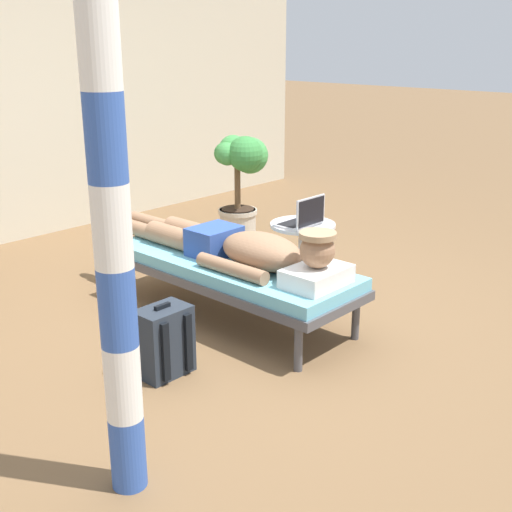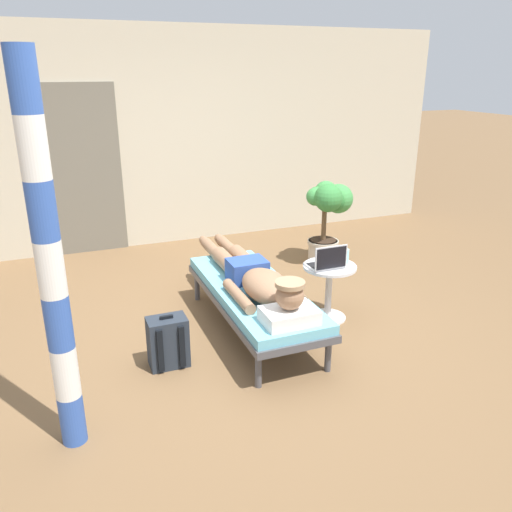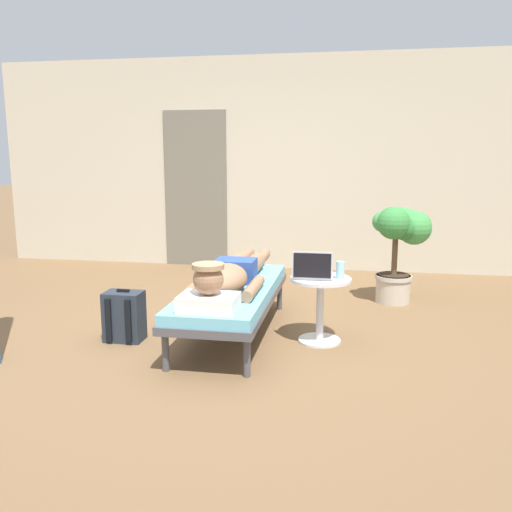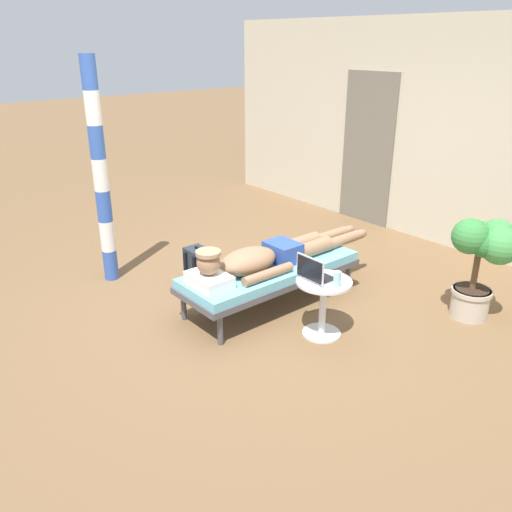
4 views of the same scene
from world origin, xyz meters
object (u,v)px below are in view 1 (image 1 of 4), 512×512
Objects in this scene: laptop at (303,218)px; backpack at (164,342)px; lounge_chair at (231,270)px; drink_glass at (317,211)px; potted_plant at (241,171)px; porch_post at (112,226)px; side_table at (302,245)px; person_reclining at (236,246)px.

laptop is 1.55m from backpack.
drink_glass reaches higher than lounge_chair.
drink_glass is 1.76m from backpack.
lounge_chair is 4.32× the size of backpack.
potted_plant reaches higher than lounge_chair.
lounge_chair is 5.91× the size of laptop.
porch_post is (-2.99, -2.19, 0.51)m from potted_plant.
side_table is at bearing -2.35° from lounge_chair.
porch_post is at bearing -159.98° from drink_glass.
porch_post reaches higher than backpack.
potted_plant is (1.42, 1.31, 0.12)m from person_reclining.
lounge_chair is at bearing 90.00° from person_reclining.
lounge_chair is 0.88m from backpack.
porch_post is at bearing -149.32° from lounge_chair.
lounge_chair is 1.86× the size of potted_plant.
person_reclining is 0.91m from backpack.
potted_plant reaches higher than person_reclining.
porch_post is at bearing -150.55° from person_reclining.
backpack is (-1.55, -0.24, -0.16)m from side_table.
lounge_chair is 0.80× the size of porch_post.
person_reclining is 4.15× the size of side_table.
drink_glass is at bearing 7.87° from backpack.
side_table is at bearing 1.19° from person_reclining.
potted_plant reaches higher than drink_glass.
side_table is 1.50m from potted_plant.
person_reclining reaches higher than backpack.
drink_glass is at bearing -2.61° from lounge_chair.
lounge_chair is 0.84× the size of person_reclining.
laptop is 2.26× the size of drink_glass.
laptop is 0.13× the size of porch_post.
potted_plant reaches higher than side_table.
lounge_chair is at bearing -138.41° from potted_plant.
laptop is at bearing -139.48° from side_table.
porch_post is (-2.44, -0.89, 0.56)m from drink_glass.
potted_plant is (2.25, 1.54, 0.45)m from backpack.
laptop is (-0.06, -0.05, 0.23)m from side_table.
side_table is 0.23× the size of porch_post.
backpack is at bearing -145.60° from potted_plant.
lounge_chair is 13.35× the size of drink_glass.
backpack is at bearing -164.40° from person_reclining.
person_reclining is at bearing 29.45° from porch_post.
porch_post reaches higher than potted_plant.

